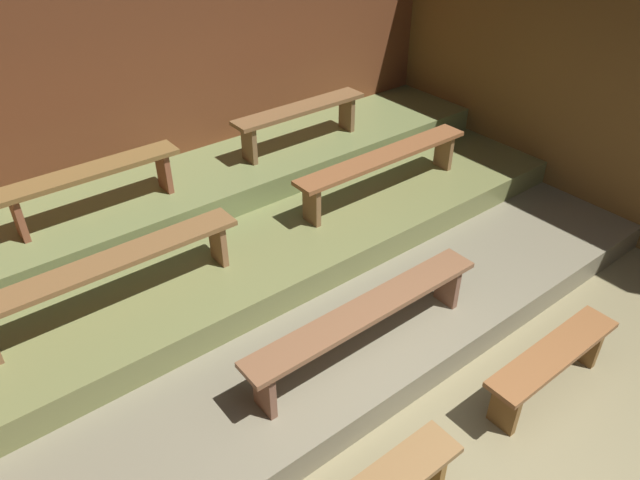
{
  "coord_description": "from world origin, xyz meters",
  "views": [
    {
      "loc": [
        -2.18,
        -0.78,
        3.28
      ],
      "look_at": [
        0.27,
        2.33,
        0.55
      ],
      "focal_mm": 33.3,
      "sensor_mm": 36.0,
      "label": 1
    }
  ],
  "objects_px": {
    "bench_middle_left": "(111,268)",
    "bench_upper_right": "(300,115)",
    "bench_middle_right": "(384,162)",
    "bench_upper_left": "(92,179)",
    "bench_floor_right": "(552,361)",
    "bench_lower_center": "(366,316)"
  },
  "relations": [
    {
      "from": "bench_lower_center",
      "to": "bench_upper_left",
      "type": "bearing_deg",
      "value": 114.06
    },
    {
      "from": "bench_floor_right",
      "to": "bench_upper_right",
      "type": "bearing_deg",
      "value": 86.43
    },
    {
      "from": "bench_floor_right",
      "to": "bench_middle_left",
      "type": "relative_size",
      "value": 0.63
    },
    {
      "from": "bench_middle_left",
      "to": "bench_upper_right",
      "type": "height_order",
      "value": "bench_upper_right"
    },
    {
      "from": "bench_upper_left",
      "to": "bench_floor_right",
      "type": "bearing_deg",
      "value": -59.03
    },
    {
      "from": "bench_middle_right",
      "to": "bench_floor_right",
      "type": "bearing_deg",
      "value": -101.81
    },
    {
      "from": "bench_middle_left",
      "to": "bench_upper_left",
      "type": "relative_size",
      "value": 1.33
    },
    {
      "from": "bench_floor_right",
      "to": "bench_middle_right",
      "type": "height_order",
      "value": "bench_middle_right"
    },
    {
      "from": "bench_upper_left",
      "to": "bench_upper_right",
      "type": "bearing_deg",
      "value": 0.0
    },
    {
      "from": "bench_lower_center",
      "to": "bench_upper_right",
      "type": "height_order",
      "value": "bench_upper_right"
    },
    {
      "from": "bench_middle_left",
      "to": "bench_upper_right",
      "type": "relative_size",
      "value": 1.33
    },
    {
      "from": "bench_upper_left",
      "to": "bench_middle_right",
      "type": "bearing_deg",
      "value": -21.5
    },
    {
      "from": "bench_floor_right",
      "to": "bench_upper_left",
      "type": "xyz_separation_m",
      "value": [
        -1.87,
        3.11,
        0.71
      ]
    },
    {
      "from": "bench_middle_right",
      "to": "bench_upper_right",
      "type": "bearing_deg",
      "value": 106.13
    },
    {
      "from": "bench_floor_right",
      "to": "bench_middle_right",
      "type": "distance_m",
      "value": 2.3
    },
    {
      "from": "bench_middle_left",
      "to": "bench_upper_right",
      "type": "distance_m",
      "value": 2.51
    },
    {
      "from": "bench_lower_center",
      "to": "bench_upper_right",
      "type": "relative_size",
      "value": 1.35
    },
    {
      "from": "bench_lower_center",
      "to": "bench_middle_left",
      "type": "relative_size",
      "value": 1.01
    },
    {
      "from": "bench_floor_right",
      "to": "bench_middle_right",
      "type": "xyz_separation_m",
      "value": [
        0.46,
        2.2,
        0.49
      ]
    },
    {
      "from": "bench_middle_left",
      "to": "bench_upper_left",
      "type": "bearing_deg",
      "value": 73.87
    },
    {
      "from": "bench_middle_right",
      "to": "bench_upper_left",
      "type": "distance_m",
      "value": 2.51
    },
    {
      "from": "bench_lower_center",
      "to": "bench_middle_right",
      "type": "relative_size",
      "value": 1.01
    }
  ]
}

